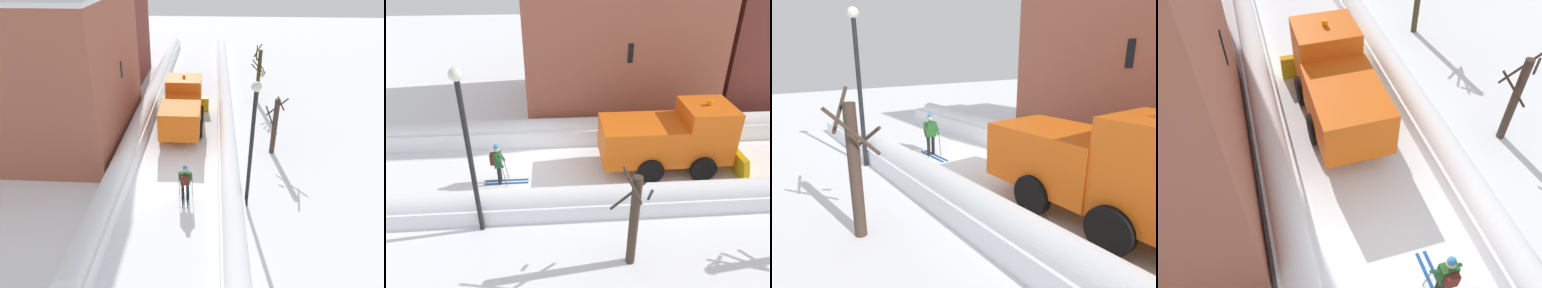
{
  "view_description": "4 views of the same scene",
  "coord_description": "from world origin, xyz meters",
  "views": [
    {
      "loc": [
        1.64,
        -14.17,
        9.98
      ],
      "look_at": [
        0.76,
        1.27,
        1.48
      ],
      "focal_mm": 32.98,
      "sensor_mm": 36.0,
      "label": 1
    },
    {
      "loc": [
        12.8,
        1.04,
        8.62
      ],
      "look_at": [
        0.56,
        1.96,
        1.67
      ],
      "focal_mm": 33.1,
      "sensor_mm": 36.0,
      "label": 2
    },
    {
      "loc": [
        7.1,
        10.18,
        4.17
      ],
      "look_at": [
        0.57,
        1.11,
        1.02
      ],
      "focal_mm": 29.87,
      "sensor_mm": 36.0,
      "label": 3
    },
    {
      "loc": [
        -2.66,
        -4.38,
        9.49
      ],
      "look_at": [
        -0.5,
        2.92,
        1.57
      ],
      "focal_mm": 35.45,
      "sensor_mm": 36.0,
      "label": 4
    }
  ],
  "objects": [
    {
      "name": "plow_truck",
      "position": [
        -0.09,
        6.01,
        1.48
      ],
      "size": [
        3.2,
        5.98,
        3.12
      ],
      "color": "orange",
      "rests_on": "ground"
    },
    {
      "name": "snowbank_right",
      "position": [
        2.67,
        10.0,
        0.47
      ],
      "size": [
        1.1,
        36.0,
        1.07
      ],
      "color": "white",
      "rests_on": "ground"
    },
    {
      "name": "ground_plane",
      "position": [
        0.0,
        10.0,
        0.0
      ],
      "size": [
        80.0,
        80.0,
        0.0
      ],
      "primitive_type": "plane",
      "color": "white"
    },
    {
      "name": "skier",
      "position": [
        0.6,
        -1.27,
        1.0
      ],
      "size": [
        0.62,
        1.8,
        1.81
      ],
      "color": "black",
      "rests_on": "ground"
    },
    {
      "name": "snowbank_left",
      "position": [
        -2.67,
        10.0,
        0.6
      ],
      "size": [
        1.1,
        36.0,
        1.27
      ],
      "color": "white",
      "rests_on": "ground"
    },
    {
      "name": "bare_tree_near",
      "position": [
        5.14,
        3.24,
        1.69
      ],
      "size": [
        1.17,
        1.22,
        3.51
      ],
      "color": "#3E3026",
      "rests_on": "ground"
    },
    {
      "name": "traffic_light_pole",
      "position": [
        -3.48,
        4.67,
        3.24
      ],
      "size": [
        0.28,
        0.42,
        4.64
      ],
      "color": "black",
      "rests_on": "ground"
    }
  ]
}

